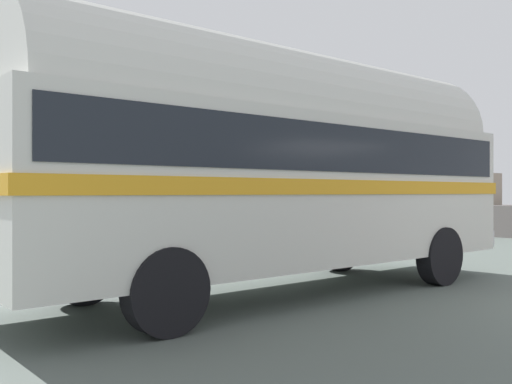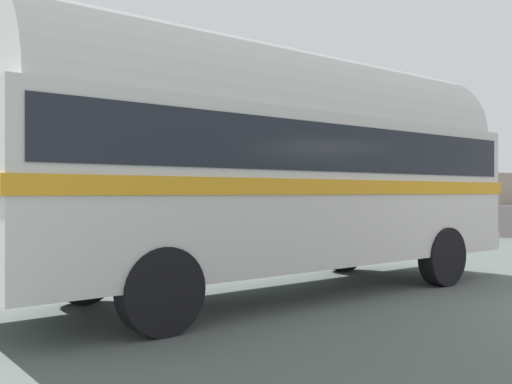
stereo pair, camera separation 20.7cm
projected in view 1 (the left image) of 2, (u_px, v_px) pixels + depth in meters
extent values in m
cube|color=gray|center=(371.00, 189.00, 23.51)|extent=(1.46, 1.50, 1.14)
cube|color=gray|center=(481.00, 189.00, 20.30)|extent=(1.28, 1.08, 1.13)
cylinder|color=black|center=(339.00, 246.00, 11.02)|extent=(0.40, 0.99, 0.96)
cylinder|color=black|center=(440.00, 256.00, 9.32)|extent=(0.40, 0.99, 0.96)
cylinder|color=black|center=(83.00, 269.00, 7.69)|extent=(0.40, 0.99, 0.96)
cylinder|color=black|center=(166.00, 291.00, 5.99)|extent=(0.40, 0.99, 0.96)
cube|color=silver|center=(278.00, 191.00, 8.51)|extent=(3.45, 8.64, 2.10)
cylinder|color=silver|center=(278.00, 122.00, 8.51)|extent=(3.21, 8.28, 2.20)
cube|color=gold|center=(278.00, 188.00, 8.51)|extent=(3.51, 8.73, 0.20)
cube|color=black|center=(278.00, 153.00, 8.51)|extent=(3.44, 8.31, 0.64)
cube|color=silver|center=(437.00, 235.00, 11.24)|extent=(2.28, 0.45, 0.28)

